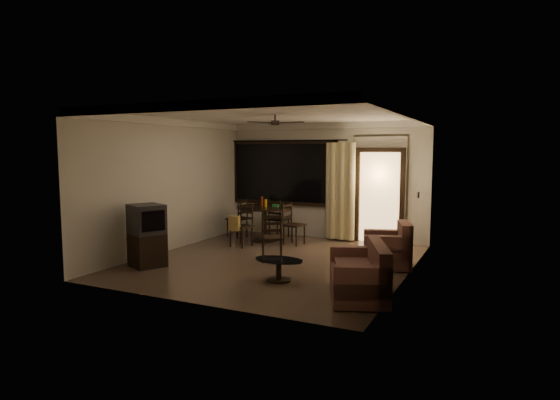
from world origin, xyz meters
The scene contains 12 objects.
ground centered at (0.00, 0.00, 0.00)m, with size 5.50×5.50×0.00m, color #7F6651.
room_shell centered at (0.59, 1.77, 1.83)m, with size 5.50×6.70×5.50m.
dining_table centered at (-1.16, 1.79, 0.64)m, with size 1.31×1.31×1.04m.
dining_chair_west centered at (-1.98, 1.93, 0.28)m, with size 0.49×0.49×0.95m.
dining_chair_east centered at (-0.34, 1.64, 0.28)m, with size 0.49×0.49×0.95m.
dining_chair_south centered at (-1.31, 0.94, 0.31)m, with size 0.49×0.53×0.95m.
dining_chair_north centered at (-1.02, 2.29, 0.28)m, with size 0.49×0.49×0.95m.
tv_cabinet centered at (-1.97, -1.35, 0.58)m, with size 0.77×0.74×1.15m.
sofa centered at (2.10, -1.41, 0.31)m, with size 1.24×1.62×0.77m.
armchair centered at (2.10, 0.48, 0.34)m, with size 1.02×1.02×0.81m.
coffee_table centered at (0.65, -1.20, 0.24)m, with size 0.83×0.50×0.36m.
side_chair centered at (-0.06, -0.02, 0.29)m, with size 0.57×0.57×0.97m.
Camera 1 is at (3.90, -7.96, 2.12)m, focal length 30.00 mm.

